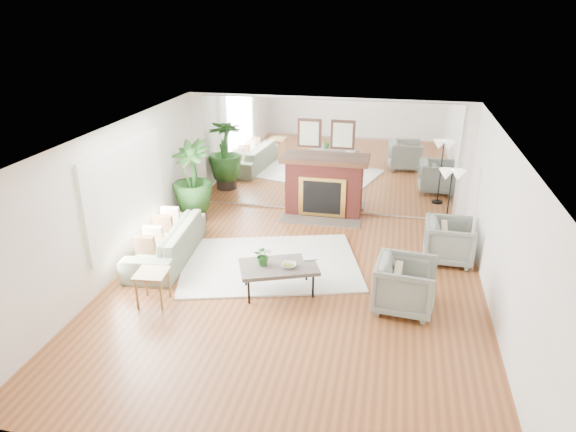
% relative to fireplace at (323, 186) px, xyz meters
% --- Properties ---
extents(ground, '(7.00, 7.00, 0.00)m').
position_rel_fireplace_xyz_m(ground, '(0.00, -3.26, -0.66)').
color(ground, brown).
rests_on(ground, ground).
extents(wall_left, '(0.02, 7.00, 2.50)m').
position_rel_fireplace_xyz_m(wall_left, '(-2.99, -3.26, 0.59)').
color(wall_left, white).
rests_on(wall_left, ground).
extents(wall_right, '(0.02, 7.00, 2.50)m').
position_rel_fireplace_xyz_m(wall_right, '(2.99, -3.26, 0.59)').
color(wall_right, white).
rests_on(wall_right, ground).
extents(wall_back, '(6.00, 0.02, 2.50)m').
position_rel_fireplace_xyz_m(wall_back, '(0.00, 0.23, 0.59)').
color(wall_back, white).
rests_on(wall_back, ground).
extents(mirror_panel, '(5.40, 0.04, 2.40)m').
position_rel_fireplace_xyz_m(mirror_panel, '(0.00, 0.21, 0.59)').
color(mirror_panel, silver).
rests_on(mirror_panel, wall_back).
extents(window_panel, '(0.04, 2.40, 1.50)m').
position_rel_fireplace_xyz_m(window_panel, '(-2.96, -2.86, 0.69)').
color(window_panel, '#B2E09E').
rests_on(window_panel, wall_left).
extents(fireplace, '(1.85, 0.83, 2.05)m').
position_rel_fireplace_xyz_m(fireplace, '(0.00, 0.00, 0.00)').
color(fireplace, maroon).
rests_on(fireplace, ground).
extents(area_rug, '(3.55, 2.95, 0.03)m').
position_rel_fireplace_xyz_m(area_rug, '(-0.58, -2.46, -0.64)').
color(area_rug, silver).
rests_on(area_rug, ground).
extents(coffee_table, '(1.37, 1.09, 0.48)m').
position_rel_fireplace_xyz_m(coffee_table, '(-0.21, -3.34, -0.22)').
color(coffee_table, '#594F46').
rests_on(coffee_table, ground).
extents(sofa, '(1.06, 2.27, 0.64)m').
position_rel_fireplace_xyz_m(sofa, '(-2.45, -2.59, -0.34)').
color(sofa, '#6A705A').
rests_on(sofa, ground).
extents(armchair_back, '(0.85, 0.83, 0.76)m').
position_rel_fireplace_xyz_m(armchair_back, '(2.49, -1.66, -0.28)').
color(armchair_back, gray).
rests_on(armchair_back, ground).
extents(armchair_front, '(0.95, 0.93, 0.79)m').
position_rel_fireplace_xyz_m(armchair_front, '(1.73, -3.41, -0.26)').
color(armchair_front, gray).
rests_on(armchair_front, ground).
extents(side_table, '(0.51, 0.51, 0.53)m').
position_rel_fireplace_xyz_m(side_table, '(-2.01, -4.05, -0.21)').
color(side_table, olive).
rests_on(side_table, ground).
extents(potted_ficus, '(1.02, 1.02, 1.72)m').
position_rel_fireplace_xyz_m(potted_ficus, '(-2.60, -0.87, 0.26)').
color(potted_ficus, black).
rests_on(potted_ficus, ground).
extents(floor_lamp, '(0.48, 0.27, 1.47)m').
position_rel_fireplace_xyz_m(floor_lamp, '(2.48, -0.91, 0.59)').
color(floor_lamp, black).
rests_on(floor_lamp, ground).
extents(tabletop_plant, '(0.34, 0.31, 0.32)m').
position_rel_fireplace_xyz_m(tabletop_plant, '(-0.45, -3.37, -0.02)').
color(tabletop_plant, '#2E5C22').
rests_on(tabletop_plant, coffee_table).
extents(fruit_bowl, '(0.24, 0.24, 0.06)m').
position_rel_fireplace_xyz_m(fruit_bowl, '(-0.05, -3.37, -0.15)').
color(fruit_bowl, olive).
rests_on(fruit_bowl, coffee_table).
extents(book, '(0.31, 0.36, 0.02)m').
position_rel_fireplace_xyz_m(book, '(0.10, -2.99, -0.17)').
color(book, olive).
rests_on(book, coffee_table).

